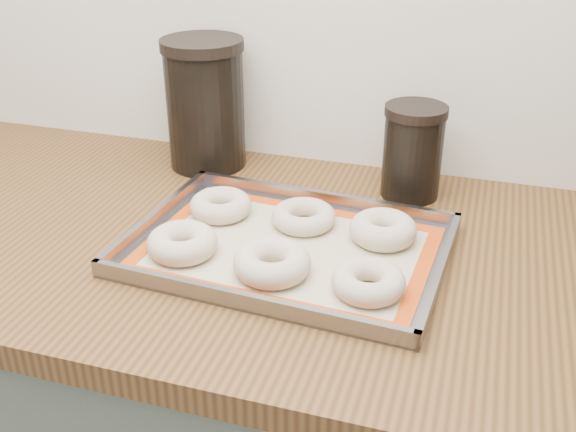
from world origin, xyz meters
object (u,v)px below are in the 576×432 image
(bagel_back_left, at_px, (221,205))
(bagel_back_mid, at_px, (304,216))
(bagel_front_mid, at_px, (272,263))
(bagel_front_right, at_px, (368,282))
(baking_tray, at_px, (288,247))
(bagel_front_left, at_px, (182,243))
(bagel_back_right, at_px, (383,229))
(canister_left, at_px, (205,104))
(canister_mid, at_px, (413,151))

(bagel_back_left, height_order, bagel_back_mid, bagel_back_left)
(bagel_front_mid, relative_size, bagel_back_left, 1.09)
(bagel_front_mid, distance_m, bagel_back_left, 0.20)
(bagel_front_mid, xyz_separation_m, bagel_back_mid, (0.00, 0.15, -0.00))
(bagel_front_right, xyz_separation_m, bagel_back_mid, (-0.13, 0.16, -0.00))
(baking_tray, distance_m, bagel_front_left, 0.16)
(bagel_front_right, height_order, bagel_back_right, bagel_back_right)
(bagel_front_right, distance_m, canister_left, 0.52)
(bagel_front_mid, xyz_separation_m, bagel_back_right, (0.13, 0.14, 0.00))
(bagel_front_right, height_order, bagel_back_left, same)
(bagel_front_left, xyz_separation_m, bagel_back_mid, (0.15, 0.14, -0.00))
(baking_tray, distance_m, bagel_front_mid, 0.08)
(bagel_front_mid, relative_size, canister_mid, 0.68)
(bagel_back_left, relative_size, canister_left, 0.42)
(bagel_front_right, bearing_deg, bagel_back_mid, 130.83)
(bagel_front_right, bearing_deg, bagel_back_left, 151.14)
(bagel_front_mid, relative_size, bagel_front_right, 1.10)
(bagel_front_mid, height_order, bagel_front_right, bagel_front_mid)
(bagel_front_left, distance_m, bagel_front_mid, 0.14)
(bagel_front_left, xyz_separation_m, bagel_front_right, (0.28, -0.02, -0.00))
(bagel_back_right, bearing_deg, bagel_front_mid, -133.19)
(bagel_front_left, relative_size, bagel_back_left, 1.03)
(bagel_back_left, relative_size, bagel_back_right, 0.98)
(bagel_front_right, bearing_deg, bagel_front_mid, 178.00)
(bagel_back_left, xyz_separation_m, bagel_back_right, (0.27, -0.01, 0.00))
(bagel_front_mid, height_order, canister_mid, canister_mid)
(bagel_front_right, bearing_deg, bagel_back_right, 92.42)
(bagel_back_mid, bearing_deg, canister_left, 141.95)
(bagel_front_left, distance_m, bagel_back_left, 0.13)
(bagel_front_right, height_order, bagel_back_mid, bagel_front_right)
(canister_left, bearing_deg, baking_tray, -47.92)
(bagel_back_left, distance_m, bagel_back_right, 0.27)
(baking_tray, height_order, bagel_front_mid, bagel_front_mid)
(bagel_front_left, height_order, bagel_front_mid, same)
(bagel_back_left, bearing_deg, canister_mid, 31.91)
(baking_tray, bearing_deg, canister_mid, 59.74)
(baking_tray, distance_m, bagel_back_left, 0.16)
(bagel_back_left, bearing_deg, baking_tray, -27.92)
(canister_left, relative_size, canister_mid, 1.48)
(canister_left, distance_m, canister_mid, 0.39)
(bagel_back_mid, xyz_separation_m, bagel_back_right, (0.13, -0.01, 0.00))
(bagel_front_mid, relative_size, canister_left, 0.46)
(bagel_front_left, relative_size, bagel_back_mid, 1.02)
(bagel_front_right, distance_m, bagel_back_left, 0.31)
(baking_tray, xyz_separation_m, canister_left, (-0.24, 0.27, 0.11))
(baking_tray, distance_m, bagel_back_mid, 0.08)
(baking_tray, relative_size, canister_left, 2.01)
(bagel_back_right, height_order, canister_left, canister_left)
(canister_mid, bearing_deg, bagel_back_left, -148.09)
(canister_left, bearing_deg, bagel_front_left, -73.11)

